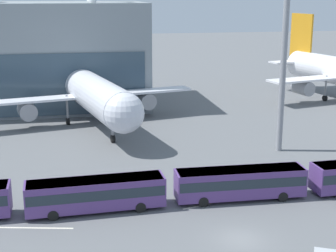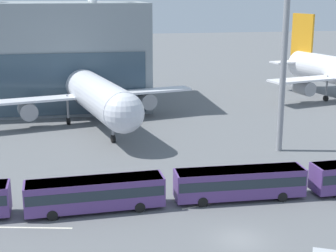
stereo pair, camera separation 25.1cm
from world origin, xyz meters
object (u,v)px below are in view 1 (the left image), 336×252
shuttle_bus_2 (96,193)px  floodlight_mast (286,24)px  shuttle_bus_3 (240,182)px  airliner_at_gate_near (90,91)px

shuttle_bus_2 → floodlight_mast: floodlight_mast is taller
shuttle_bus_3 → shuttle_bus_2: bearing=-177.7°
floodlight_mast → airliner_at_gate_near: bearing=141.5°
airliner_at_gate_near → shuttle_bus_2: airliner_at_gate_near is taller
shuttle_bus_2 → shuttle_bus_3: 14.35m
airliner_at_gate_near → shuttle_bus_3: 36.20m
airliner_at_gate_near → shuttle_bus_2: 33.91m
shuttle_bus_3 → airliner_at_gate_near: bearing=113.1°
airliner_at_gate_near → shuttle_bus_2: (-1.08, -33.72, -3.42)m
shuttle_bus_2 → airliner_at_gate_near: bearing=85.8°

